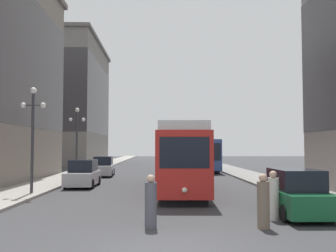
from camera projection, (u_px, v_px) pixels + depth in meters
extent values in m
plane|color=#38383A|center=(163.00, 248.00, 10.07)|extent=(200.00, 200.00, 0.00)
cube|color=gray|center=(98.00, 167.00, 49.80)|extent=(3.24, 120.00, 0.15)
cube|color=gray|center=(221.00, 167.00, 50.20)|extent=(3.24, 120.00, 0.15)
cube|color=black|center=(181.00, 187.00, 23.91)|extent=(2.75, 13.59, 0.35)
cube|color=red|center=(181.00, 159.00, 24.00)|extent=(3.18, 14.78, 3.10)
cube|color=black|center=(181.00, 148.00, 24.04)|extent=(3.19, 14.19, 1.08)
cube|color=silver|center=(181.00, 132.00, 24.10)|extent=(2.96, 14.48, 0.44)
cube|color=black|center=(184.00, 153.00, 16.72)|extent=(2.21, 0.17, 1.40)
sphere|color=#F2EACC|center=(185.00, 190.00, 16.56)|extent=(0.24, 0.24, 0.24)
cube|color=black|center=(204.00, 169.00, 42.65)|extent=(2.57, 11.19, 0.35)
cube|color=#334C8C|center=(204.00, 154.00, 42.75)|extent=(2.99, 12.17, 3.10)
cube|color=black|center=(204.00, 149.00, 42.78)|extent=(3.00, 11.68, 1.30)
cube|color=black|center=(209.00, 152.00, 36.75)|extent=(2.31, 0.16, 1.71)
cylinder|color=black|center=(65.00, 184.00, 24.14)|extent=(0.18, 0.64, 0.64)
cylinder|color=black|center=(75.00, 180.00, 26.76)|extent=(0.18, 0.64, 0.64)
cylinder|color=black|center=(92.00, 184.00, 24.18)|extent=(0.18, 0.64, 0.64)
cylinder|color=black|center=(99.00, 180.00, 26.79)|extent=(0.18, 0.64, 0.64)
cube|color=#B2B2B7|center=(83.00, 178.00, 25.48)|extent=(1.82, 4.23, 0.84)
cube|color=black|center=(83.00, 166.00, 25.63)|extent=(1.59, 2.33, 0.80)
cylinder|color=black|center=(92.00, 174.00, 33.31)|extent=(0.21, 0.65, 0.64)
cylinder|color=black|center=(95.00, 172.00, 36.03)|extent=(0.21, 0.65, 0.64)
cylinder|color=black|center=(111.00, 174.00, 33.44)|extent=(0.21, 0.65, 0.64)
cylinder|color=black|center=(114.00, 172.00, 36.16)|extent=(0.21, 0.65, 0.64)
cube|color=#B2B2B7|center=(103.00, 170.00, 34.75)|extent=(2.02, 4.49, 0.84)
cube|color=black|center=(103.00, 161.00, 34.90)|extent=(1.71, 2.50, 0.80)
cylinder|color=black|center=(303.00, 202.00, 16.26)|extent=(0.18, 0.64, 0.64)
cylinder|color=black|center=(332.00, 213.00, 13.52)|extent=(0.18, 0.64, 0.64)
cylinder|color=black|center=(264.00, 202.00, 16.22)|extent=(0.18, 0.64, 0.64)
cylinder|color=black|center=(285.00, 213.00, 13.48)|extent=(0.18, 0.64, 0.64)
cube|color=#14512D|center=(295.00, 200.00, 14.88)|extent=(1.81, 4.44, 0.84)
cube|color=black|center=(295.00, 179.00, 14.82)|extent=(1.59, 2.44, 0.80)
cylinder|color=#4C4C56|center=(151.00, 205.00, 12.55)|extent=(0.40, 0.40, 1.51)
sphere|color=tan|center=(151.00, 179.00, 12.60)|extent=(0.27, 0.27, 0.27)
cylinder|color=beige|center=(273.00, 199.00, 13.93)|extent=(0.40, 0.40, 1.54)
sphere|color=tan|center=(273.00, 175.00, 13.98)|extent=(0.28, 0.28, 0.28)
cylinder|color=#6B5B4C|center=(263.00, 205.00, 12.50)|extent=(0.40, 0.40, 1.54)
sphere|color=tan|center=(263.00, 178.00, 12.55)|extent=(0.28, 0.28, 0.28)
cylinder|color=#333338|center=(32.00, 143.00, 20.96)|extent=(0.16, 0.16, 5.52)
sphere|color=white|center=(33.00, 91.00, 21.13)|extent=(0.36, 0.36, 0.36)
sphere|color=white|center=(23.00, 105.00, 21.07)|extent=(0.31, 0.31, 0.31)
sphere|color=white|center=(43.00, 105.00, 21.09)|extent=(0.31, 0.31, 0.31)
cube|color=#333338|center=(33.00, 105.00, 21.08)|extent=(1.10, 0.06, 0.06)
cylinder|color=#333338|center=(77.00, 144.00, 32.26)|extent=(0.16, 0.16, 5.55)
sphere|color=white|center=(77.00, 110.00, 32.42)|extent=(0.36, 0.36, 0.36)
sphere|color=white|center=(71.00, 120.00, 32.36)|extent=(0.31, 0.31, 0.31)
sphere|color=white|center=(83.00, 120.00, 32.39)|extent=(0.31, 0.31, 0.31)
cube|color=#333338|center=(77.00, 120.00, 32.38)|extent=(1.10, 0.06, 0.06)
cube|color=slate|center=(57.00, 105.00, 61.39)|extent=(13.67, 21.52, 19.04)
cube|color=#383538|center=(58.00, 99.00, 61.45)|extent=(13.71, 21.56, 11.43)
cube|color=#5F5B56|center=(58.00, 46.00, 61.94)|extent=(14.27, 22.12, 0.50)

